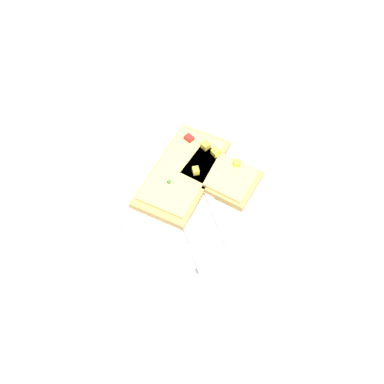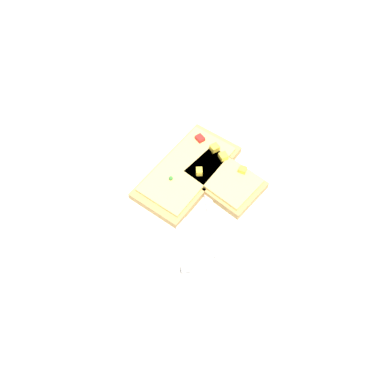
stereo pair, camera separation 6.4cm
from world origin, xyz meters
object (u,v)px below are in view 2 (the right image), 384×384
at_px(fork, 208,196).
at_px(knife, 180,221).
at_px(pizza_slice_main, 188,171).
at_px(pizza_slice_corner, 223,179).
at_px(plate, 192,197).

bearing_deg(fork, knife, 128.72).
relative_size(fork, knife, 0.97).
distance_m(fork, knife, 0.07).
xyz_separation_m(knife, pizza_slice_main, (-0.05, -0.08, 0.01)).
xyz_separation_m(knife, pizza_slice_corner, (-0.10, -0.04, 0.01)).
bearing_deg(plate, fork, 147.02).
relative_size(fork, pizza_slice_corner, 1.28).
height_order(knife, pizza_slice_corner, pizza_slice_corner).
relative_size(fork, pizza_slice_main, 0.89).
bearing_deg(pizza_slice_main, plate, 45.91).
distance_m(plate, fork, 0.03).
relative_size(knife, pizza_slice_corner, 1.32).
distance_m(pizza_slice_main, pizza_slice_corner, 0.06).
height_order(pizza_slice_main, pizza_slice_corner, pizza_slice_main).
xyz_separation_m(fork, pizza_slice_corner, (-0.04, -0.02, 0.01)).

